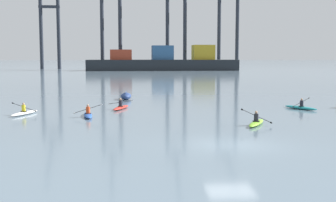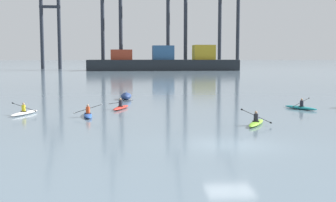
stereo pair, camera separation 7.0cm
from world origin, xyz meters
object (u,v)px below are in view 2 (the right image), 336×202
at_px(gantry_crane_east_mid, 177,8).
at_px(kayak_red, 121,107).
at_px(capsized_dinghy, 126,96).
at_px(kayak_lime, 256,122).
at_px(gantry_crane_east, 230,11).
at_px(kayak_blue, 88,114).
at_px(gantry_crane_west_mid, 111,9).
at_px(gantry_crane_west, 50,17).
at_px(kayak_teal, 301,107).
at_px(kayak_white, 24,112).
at_px(container_barge, 164,62).

height_order(gantry_crane_east_mid, kayak_red, gantry_crane_east_mid).
distance_m(capsized_dinghy, kayak_lime, 20.03).
bearing_deg(kayak_red, gantry_crane_east, 72.75).
relative_size(gantry_crane_east_mid, kayak_blue, 12.46).
bearing_deg(gantry_crane_west_mid, gantry_crane_east_mid, 4.52).
bearing_deg(gantry_crane_west, kayak_teal, -70.14).
bearing_deg(kayak_red, kayak_lime, -45.95).
bearing_deg(kayak_blue, gantry_crane_east, 72.30).
xyz_separation_m(capsized_dinghy, kayak_red, (-0.37, -8.49, -0.18)).
height_order(gantry_crane_east_mid, gantry_crane_east, gantry_crane_east_mid).
bearing_deg(gantry_crane_east_mid, capsized_dinghy, -99.06).
distance_m(gantry_crane_west_mid, kayak_lime, 117.22).
bearing_deg(kayak_white, gantry_crane_west, 98.94).
relative_size(capsized_dinghy, kayak_red, 0.77).
relative_size(gantry_crane_west_mid, kayak_blue, 11.69).
distance_m(gantry_crane_west, gantry_crane_west_mid, 21.77).
bearing_deg(kayak_white, capsized_dinghy, 55.58).
bearing_deg(kayak_teal, kayak_lime, -127.62).
distance_m(container_barge, capsized_dinghy, 89.64).
bearing_deg(gantry_crane_east_mid, gantry_crane_west, 172.75).
xyz_separation_m(kayak_red, kayak_teal, (15.46, -1.35, 0.00)).
distance_m(gantry_crane_east, kayak_teal, 113.86).
relative_size(container_barge, capsized_dinghy, 17.47).
relative_size(kayak_blue, kayak_teal, 1.06).
distance_m(container_barge, gantry_crane_west, 42.21).
distance_m(container_barge, gantry_crane_west_mid, 24.54).
bearing_deg(kayak_lime, kayak_blue, 156.79).
bearing_deg(gantry_crane_east_mid, gantry_crane_east, 7.51).
height_order(capsized_dinghy, kayak_teal, kayak_teal).
bearing_deg(kayak_red, gantry_crane_west, 102.83).
xyz_separation_m(container_barge, kayak_lime, (-2.01, -106.93, -2.42)).
bearing_deg(kayak_blue, kayak_lime, -23.21).
bearing_deg(kayak_blue, kayak_white, 162.46).
height_order(gantry_crane_west_mid, capsized_dinghy, gantry_crane_west_mid).
height_order(gantry_crane_east, kayak_white, gantry_crane_east).
height_order(gantry_crane_east_mid, kayak_blue, gantry_crane_east_mid).
relative_size(container_barge, gantry_crane_east, 1.18).
xyz_separation_m(kayak_red, kayak_blue, (-2.39, -4.53, 0.00)).
distance_m(gantry_crane_west_mid, kayak_white, 109.91).
bearing_deg(kayak_teal, kayak_blue, -169.89).
height_order(gantry_crane_east_mid, kayak_lime, gantry_crane_east_mid).
height_order(container_barge, kayak_lime, container_barge).
bearing_deg(container_barge, kayak_blue, -97.58).
xyz_separation_m(capsized_dinghy, kayak_white, (-7.82, -11.42, -0.18)).
relative_size(container_barge, gantry_crane_east_mid, 1.07).
relative_size(gantry_crane_east, kayak_teal, 11.88).
relative_size(gantry_crane_west_mid, kayak_teal, 12.37).
height_order(kayak_white, kayak_teal, kayak_teal).
relative_size(gantry_crane_west, gantry_crane_west_mid, 0.90).
height_order(kayak_white, kayak_red, kayak_white).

